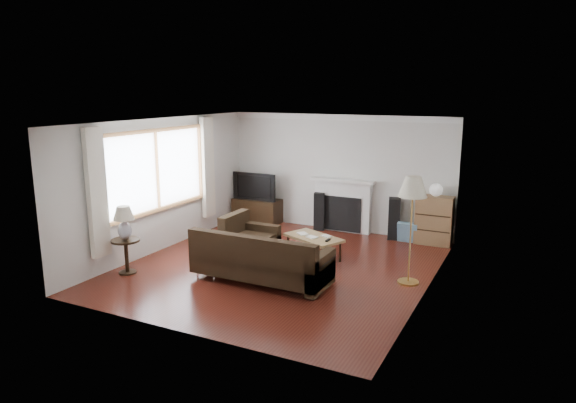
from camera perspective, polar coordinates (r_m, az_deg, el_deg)
The scene contains 17 objects.
room at distance 8.66m, azimuth -0.88°, elevation 0.59°, with size 5.10×5.60×2.54m.
window at distance 9.80m, azimuth -14.30°, elevation 3.37°, with size 0.12×2.74×1.54m, color brown.
curtain_near at distance 8.71m, azimuth -20.47°, elevation 0.88°, with size 0.10×0.35×2.10m, color white.
curtain_far at distance 10.98m, azimuth -8.91°, elevation 3.75°, with size 0.10×0.35×2.10m, color white.
fireplace at distance 11.11m, azimuth 6.07°, elevation -0.40°, with size 1.40×0.26×1.15m, color white.
tv_stand at distance 11.87m, azimuth -3.45°, elevation -1.01°, with size 1.10×0.50×0.55m, color black.
television at distance 11.75m, azimuth -3.49°, elevation 1.77°, with size 1.08×0.14×0.62m, color black.
speaker_left at distance 11.24m, azimuth 3.51°, elevation -1.05°, with size 0.23×0.27×0.82m, color black.
speaker_right at distance 10.73m, azimuth 11.70°, elevation -1.87°, with size 0.24×0.28×0.85m, color black.
bookshelf at distance 10.53m, azimuth 15.92°, elevation -2.02°, with size 0.71×0.34×0.97m, color olive.
globe_lamp at distance 10.40m, azimuth 16.12°, elevation 1.25°, with size 0.25×0.25×0.25m, color white.
sectional_sofa at distance 8.22m, azimuth -2.99°, elevation -6.30°, with size 2.40×1.76×0.78m, color black.
coffee_table at distance 9.38m, azimuth 2.85°, elevation -5.08°, with size 1.06×0.58×0.41m, color olive.
footstool at distance 9.65m, azimuth -7.68°, elevation -4.81°, with size 0.44×0.44×0.37m, color black.
floor_lamp at distance 8.22m, azimuth 13.48°, elevation -3.19°, with size 0.44×0.44×1.72m, color #B3843E.
side_table at distance 9.01m, azimuth -17.50°, elevation -5.82°, with size 0.47×0.47×0.59m, color black.
table_lamp at distance 8.85m, azimuth -17.74°, elevation -2.30°, with size 0.34×0.34×0.55m, color silver.
Camera 1 is at (3.89, -7.53, 3.02)m, focal length 32.00 mm.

